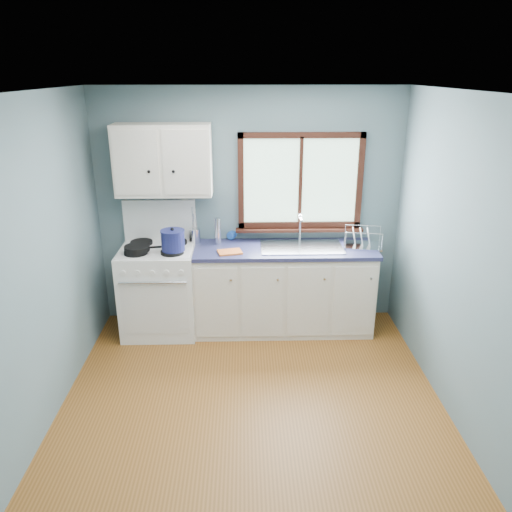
{
  "coord_description": "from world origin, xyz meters",
  "views": [
    {
      "loc": [
        -0.06,
        -3.34,
        2.64
      ],
      "look_at": [
        0.05,
        0.9,
        1.05
      ],
      "focal_mm": 35.0,
      "sensor_mm": 36.0,
      "label": 1
    }
  ],
  "objects_px": {
    "sink": "(301,253)",
    "gas_range": "(160,287)",
    "utensil_crock": "(195,235)",
    "skillet": "(137,248)",
    "base_cabinets": "(283,293)",
    "dish_rack": "(362,241)",
    "thermos": "(218,231)",
    "stockpot": "(173,240)"
  },
  "relations": [
    {
      "from": "gas_range",
      "to": "sink",
      "type": "distance_m",
      "value": 1.53
    },
    {
      "from": "stockpot",
      "to": "utensil_crock",
      "type": "height_order",
      "value": "utensil_crock"
    },
    {
      "from": "gas_range",
      "to": "base_cabinets",
      "type": "height_order",
      "value": "gas_range"
    },
    {
      "from": "skillet",
      "to": "sink",
      "type": "bearing_deg",
      "value": -3.74
    },
    {
      "from": "utensil_crock",
      "to": "thermos",
      "type": "xyz_separation_m",
      "value": [
        0.25,
        -0.05,
        0.06
      ]
    },
    {
      "from": "base_cabinets",
      "to": "dish_rack",
      "type": "height_order",
      "value": "dish_rack"
    },
    {
      "from": "stockpot",
      "to": "base_cabinets",
      "type": "bearing_deg",
      "value": 8.34
    },
    {
      "from": "base_cabinets",
      "to": "sink",
      "type": "bearing_deg",
      "value": -0.13
    },
    {
      "from": "gas_range",
      "to": "utensil_crock",
      "type": "xyz_separation_m",
      "value": [
        0.37,
        0.2,
        0.51
      ]
    },
    {
      "from": "base_cabinets",
      "to": "dish_rack",
      "type": "bearing_deg",
      "value": 1.92
    },
    {
      "from": "utensil_crock",
      "to": "base_cabinets",
      "type": "bearing_deg",
      "value": -11.17
    },
    {
      "from": "gas_range",
      "to": "dish_rack",
      "type": "height_order",
      "value": "gas_range"
    },
    {
      "from": "skillet",
      "to": "dish_rack",
      "type": "xyz_separation_m",
      "value": [
        2.28,
        0.2,
        -0.01
      ]
    },
    {
      "from": "base_cabinets",
      "to": "stockpot",
      "type": "distance_m",
      "value": 1.3
    },
    {
      "from": "sink",
      "to": "skillet",
      "type": "distance_m",
      "value": 1.66
    },
    {
      "from": "skillet",
      "to": "stockpot",
      "type": "height_order",
      "value": "stockpot"
    },
    {
      "from": "skillet",
      "to": "utensil_crock",
      "type": "distance_m",
      "value": 0.64
    },
    {
      "from": "base_cabinets",
      "to": "utensil_crock",
      "type": "distance_m",
      "value": 1.12
    },
    {
      "from": "sink",
      "to": "stockpot",
      "type": "height_order",
      "value": "sink"
    },
    {
      "from": "gas_range",
      "to": "thermos",
      "type": "relative_size",
      "value": 4.84
    },
    {
      "from": "utensil_crock",
      "to": "thermos",
      "type": "height_order",
      "value": "utensil_crock"
    },
    {
      "from": "utensil_crock",
      "to": "thermos",
      "type": "distance_m",
      "value": 0.26
    },
    {
      "from": "gas_range",
      "to": "base_cabinets",
      "type": "xyz_separation_m",
      "value": [
        1.31,
        0.02,
        -0.08
      ]
    },
    {
      "from": "utensil_crock",
      "to": "sink",
      "type": "bearing_deg",
      "value": -9.42
    },
    {
      "from": "sink",
      "to": "dish_rack",
      "type": "height_order",
      "value": "sink"
    },
    {
      "from": "skillet",
      "to": "utensil_crock",
      "type": "bearing_deg",
      "value": 23.85
    },
    {
      "from": "sink",
      "to": "skillet",
      "type": "bearing_deg",
      "value": -174.16
    },
    {
      "from": "utensil_crock",
      "to": "thermos",
      "type": "bearing_deg",
      "value": -11.32
    },
    {
      "from": "stockpot",
      "to": "utensil_crock",
      "type": "bearing_deg",
      "value": 62.52
    },
    {
      "from": "thermos",
      "to": "stockpot",
      "type": "bearing_deg",
      "value": -145.05
    },
    {
      "from": "stockpot",
      "to": "thermos",
      "type": "height_order",
      "value": "thermos"
    },
    {
      "from": "gas_range",
      "to": "thermos",
      "type": "xyz_separation_m",
      "value": [
        0.62,
        0.15,
        0.57
      ]
    },
    {
      "from": "gas_range",
      "to": "sink",
      "type": "height_order",
      "value": "gas_range"
    },
    {
      "from": "sink",
      "to": "stockpot",
      "type": "bearing_deg",
      "value": -172.82
    },
    {
      "from": "skillet",
      "to": "thermos",
      "type": "relative_size",
      "value": 1.4
    },
    {
      "from": "sink",
      "to": "thermos",
      "type": "distance_m",
      "value": 0.9
    },
    {
      "from": "stockpot",
      "to": "sink",
      "type": "bearing_deg",
      "value": 7.18
    },
    {
      "from": "sink",
      "to": "gas_range",
      "type": "bearing_deg",
      "value": -179.29
    },
    {
      "from": "skillet",
      "to": "stockpot",
      "type": "xyz_separation_m",
      "value": [
        0.35,
        0.01,
        0.08
      ]
    },
    {
      "from": "gas_range",
      "to": "thermos",
      "type": "bearing_deg",
      "value": 13.97
    },
    {
      "from": "dish_rack",
      "to": "utensil_crock",
      "type": "bearing_deg",
      "value": -174.71
    },
    {
      "from": "base_cabinets",
      "to": "utensil_crock",
      "type": "xyz_separation_m",
      "value": [
        -0.93,
        0.18,
        0.59
      ]
    }
  ]
}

